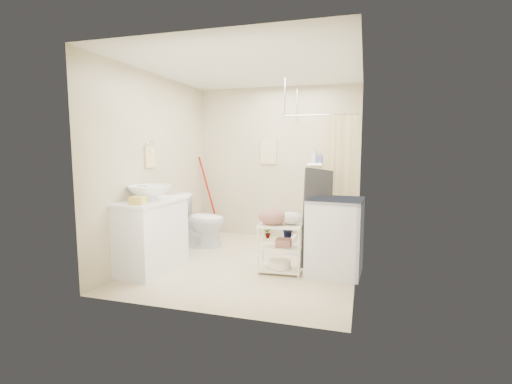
% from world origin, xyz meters
% --- Properties ---
extents(floor, '(3.20, 3.20, 0.00)m').
position_xyz_m(floor, '(0.00, 0.00, 0.00)').
color(floor, beige).
rests_on(floor, ground).
extents(ceiling, '(2.80, 3.20, 0.04)m').
position_xyz_m(ceiling, '(0.00, 0.00, 2.60)').
color(ceiling, silver).
rests_on(ceiling, ground).
extents(wall_back, '(2.80, 0.04, 2.60)m').
position_xyz_m(wall_back, '(0.00, 1.60, 1.30)').
color(wall_back, '#C3B997').
rests_on(wall_back, ground).
extents(wall_front, '(2.80, 0.04, 2.60)m').
position_xyz_m(wall_front, '(0.00, -1.60, 1.30)').
color(wall_front, '#C3B997').
rests_on(wall_front, ground).
extents(wall_left, '(0.04, 3.20, 2.60)m').
position_xyz_m(wall_left, '(-1.40, 0.00, 1.30)').
color(wall_left, '#C3B997').
rests_on(wall_left, ground).
extents(wall_right, '(0.04, 3.20, 2.60)m').
position_xyz_m(wall_right, '(1.40, 0.00, 1.30)').
color(wall_right, '#C3B997').
rests_on(wall_right, ground).
extents(vanity, '(0.64, 1.07, 0.91)m').
position_xyz_m(vanity, '(-1.16, -0.60, 0.46)').
color(vanity, silver).
rests_on(vanity, ground).
extents(sink, '(0.58, 0.58, 0.19)m').
position_xyz_m(sink, '(-1.14, -0.61, 1.00)').
color(sink, white).
rests_on(sink, vanity).
extents(counter_basket, '(0.17, 0.13, 0.09)m').
position_xyz_m(counter_basket, '(-1.08, -0.96, 0.96)').
color(counter_basket, gold).
rests_on(counter_basket, vanity).
extents(floor_basket, '(0.29, 0.25, 0.13)m').
position_xyz_m(floor_basket, '(-1.05, -0.92, 0.07)').
color(floor_basket, '#F2D950').
rests_on(floor_basket, ground).
extents(toilet, '(0.82, 0.47, 0.83)m').
position_xyz_m(toilet, '(-1.04, 0.64, 0.42)').
color(toilet, silver).
rests_on(toilet, ground).
extents(mop, '(0.17, 0.17, 1.39)m').
position_xyz_m(mop, '(-1.28, 1.52, 0.70)').
color(mop, '#9E0A01').
rests_on(mop, ground).
extents(potted_plant_a, '(0.15, 0.11, 0.29)m').
position_xyz_m(potted_plant_a, '(-0.13, 1.43, 0.14)').
color(potted_plant_a, brown).
rests_on(potted_plant_a, ground).
extents(potted_plant_b, '(0.26, 0.26, 0.37)m').
position_xyz_m(potted_plant_b, '(0.24, 1.43, 0.19)').
color(potted_plant_b, brown).
rests_on(potted_plant_b, ground).
extents(hanging_towel, '(0.28, 0.03, 0.42)m').
position_xyz_m(hanging_towel, '(-0.15, 1.58, 1.50)').
color(hanging_towel, beige).
rests_on(hanging_towel, wall_back).
extents(towel_ring, '(0.04, 0.22, 0.34)m').
position_xyz_m(towel_ring, '(-1.38, -0.20, 1.47)').
color(towel_ring, '#E8D381').
rests_on(towel_ring, wall_left).
extents(tp_holder, '(0.08, 0.12, 0.14)m').
position_xyz_m(tp_holder, '(-1.36, 0.05, 0.72)').
color(tp_holder, white).
rests_on(tp_holder, wall_left).
extents(shower, '(1.10, 1.10, 2.10)m').
position_xyz_m(shower, '(0.85, 1.05, 1.05)').
color(shower, silver).
rests_on(shower, ground).
extents(shampoo_bottle_a, '(0.11, 0.11, 0.24)m').
position_xyz_m(shampoo_bottle_a, '(0.65, 1.51, 1.44)').
color(shampoo_bottle_a, silver).
rests_on(shampoo_bottle_a, shower).
extents(shampoo_bottle_b, '(0.08, 0.08, 0.16)m').
position_xyz_m(shampoo_bottle_b, '(0.75, 1.54, 1.40)').
color(shampoo_bottle_b, '#495BA0').
rests_on(shampoo_bottle_b, shower).
extents(washing_machine, '(0.69, 0.71, 0.95)m').
position_xyz_m(washing_machine, '(1.14, -0.07, 0.47)').
color(washing_machine, silver).
rests_on(washing_machine, ground).
extents(laundry_rack, '(0.56, 0.34, 0.74)m').
position_xyz_m(laundry_rack, '(0.48, -0.26, 0.37)').
color(laundry_rack, '#EBE7CA').
rests_on(laundry_rack, ground).
extents(ironing_board, '(0.39, 0.27, 1.35)m').
position_xyz_m(ironing_board, '(0.90, 0.01, 0.68)').
color(ironing_board, black).
rests_on(ironing_board, ground).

